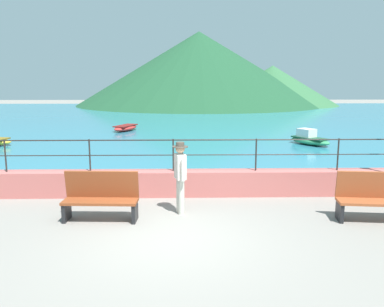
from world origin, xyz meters
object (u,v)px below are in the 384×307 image
Objects in this scene: bench_main at (101,196)px; bench_far at (375,197)px; person_walking at (180,174)px; boat_0 at (309,139)px; boat_3 at (126,128)px.

bench_far is (6.29, -0.20, 0.00)m from bench_main.
person_walking is 0.72× the size of boat_0.
person_walking is 16.29m from boat_3.
boat_3 is (-3.54, 15.88, -0.72)m from person_walking.
boat_0 is at bearing 52.40° from bench_main.
bench_far is 0.71× the size of boat_3.
boat_0 is (1.86, 10.78, -0.23)m from bench_far.
boat_0 is (8.15, 10.59, -0.23)m from bench_main.
person_walking is 0.71× the size of boat_3.
bench_main is 13.36m from boat_0.
boat_3 is at bearing 102.57° from person_walking.
bench_main is 0.99× the size of person_walking.
person_walking is at bearing -121.87° from boat_0.
person_walking reaches higher than bench_far.
bench_main is 1.92m from person_walking.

